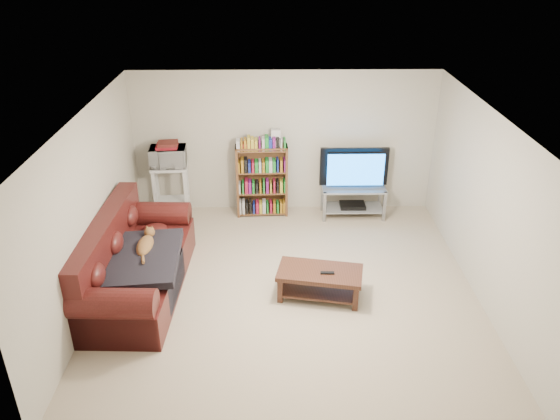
{
  "coord_description": "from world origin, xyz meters",
  "views": [
    {
      "loc": [
        -0.19,
        -6.1,
        4.29
      ],
      "look_at": [
        -0.1,
        0.4,
        1.0
      ],
      "focal_mm": 35.0,
      "sensor_mm": 36.0,
      "label": 1
    }
  ],
  "objects_px": {
    "sofa": "(132,267)",
    "tv_stand": "(353,196)",
    "coffee_table": "(320,278)",
    "bookshelf": "(262,180)"
  },
  "relations": [
    {
      "from": "coffee_table",
      "to": "tv_stand",
      "type": "bearing_deg",
      "value": 83.24
    },
    {
      "from": "sofa",
      "to": "coffee_table",
      "type": "bearing_deg",
      "value": -2.01
    },
    {
      "from": "coffee_table",
      "to": "sofa",
      "type": "bearing_deg",
      "value": -173.16
    },
    {
      "from": "sofa",
      "to": "coffee_table",
      "type": "distance_m",
      "value": 2.49
    },
    {
      "from": "sofa",
      "to": "tv_stand",
      "type": "bearing_deg",
      "value": 35.71
    },
    {
      "from": "tv_stand",
      "to": "bookshelf",
      "type": "height_order",
      "value": "bookshelf"
    },
    {
      "from": "sofa",
      "to": "coffee_table",
      "type": "height_order",
      "value": "sofa"
    },
    {
      "from": "coffee_table",
      "to": "tv_stand",
      "type": "height_order",
      "value": "tv_stand"
    },
    {
      "from": "sofa",
      "to": "tv_stand",
      "type": "distance_m",
      "value": 3.87
    },
    {
      "from": "tv_stand",
      "to": "bookshelf",
      "type": "distance_m",
      "value": 1.56
    }
  ]
}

